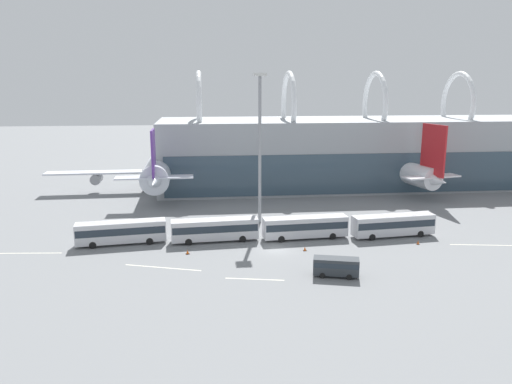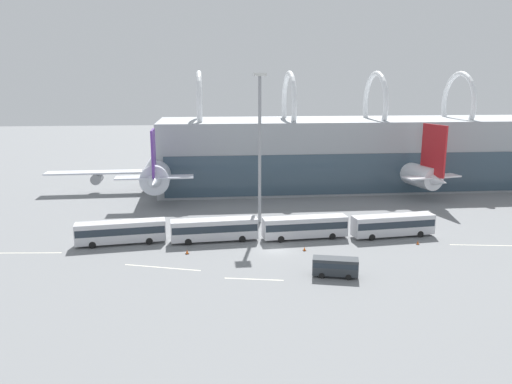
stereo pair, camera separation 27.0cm
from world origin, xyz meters
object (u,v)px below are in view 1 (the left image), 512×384
(shuttle_bus_1, at_px, (215,228))
(shuttle_bus_3, at_px, (393,224))
(floodlight_mast, at_px, (260,134))
(traffic_cone_1, at_px, (418,242))
(shuttle_bus_2, at_px, (305,226))
(airliner_at_gate_far, at_px, (389,167))
(traffic_cone_0, at_px, (305,249))
(service_van_foreground, at_px, (336,266))
(shuttle_bus_0, at_px, (121,231))
(airliner_at_gate_near, at_px, (160,166))
(traffic_cone_2, at_px, (188,252))

(shuttle_bus_1, distance_m, shuttle_bus_3, 27.19)
(floodlight_mast, bearing_deg, traffic_cone_1, -33.18)
(shuttle_bus_2, xyz_separation_m, floodlight_mast, (-5.79, 9.63, 12.98))
(floodlight_mast, xyz_separation_m, traffic_cone_1, (21.65, -14.15, -14.68))
(airliner_at_gate_far, distance_m, floodlight_mast, 42.13)
(traffic_cone_0, relative_size, traffic_cone_1, 1.00)
(shuttle_bus_2, relative_size, service_van_foreground, 2.23)
(shuttle_bus_0, distance_m, floodlight_mast, 26.71)
(airliner_at_gate_far, bearing_deg, traffic_cone_1, 152.78)
(airliner_at_gate_far, relative_size, shuttle_bus_2, 3.06)
(shuttle_bus_0, distance_m, shuttle_bus_2, 27.19)
(airliner_at_gate_near, height_order, shuttle_bus_1, airliner_at_gate_near)
(airliner_at_gate_near, xyz_separation_m, floodlight_mast, (18.65, -28.16, 9.58))
(shuttle_bus_2, relative_size, floodlight_mast, 0.53)
(airliner_at_gate_near, relative_size, shuttle_bus_3, 3.68)
(shuttle_bus_1, bearing_deg, traffic_cone_1, -13.38)
(shuttle_bus_1, relative_size, service_van_foreground, 2.24)
(floodlight_mast, distance_m, traffic_cone_0, 21.62)
(airliner_at_gate_far, height_order, service_van_foreground, airliner_at_gate_far)
(shuttle_bus_0, xyz_separation_m, shuttle_bus_1, (13.59, -0.18, 0.00))
(traffic_cone_2, bearing_deg, traffic_cone_0, -1.28)
(service_van_foreground, bearing_deg, airliner_at_gate_near, 130.36)
(shuttle_bus_0, height_order, service_van_foreground, shuttle_bus_0)
(shuttle_bus_1, distance_m, shuttle_bus_2, 13.59)
(service_van_foreground, xyz_separation_m, floodlight_mast, (-6.46, 24.93, 13.59))
(traffic_cone_1, relative_size, traffic_cone_2, 0.94)
(shuttle_bus_3, bearing_deg, shuttle_bus_2, 172.22)
(airliner_at_gate_near, height_order, traffic_cone_1, airliner_at_gate_near)
(shuttle_bus_1, height_order, traffic_cone_0, shuttle_bus_1)
(airliner_at_gate_far, relative_size, service_van_foreground, 6.84)
(traffic_cone_1, bearing_deg, shuttle_bus_2, 164.06)
(airliner_at_gate_near, distance_m, shuttle_bus_2, 45.13)
(airliner_at_gate_far, xyz_separation_m, service_van_foreground, (-25.60, -50.25, -3.32))
(shuttle_bus_1, bearing_deg, service_van_foreground, -51.67)
(airliner_at_gate_far, xyz_separation_m, traffic_cone_1, (-10.41, -39.47, -4.40))
(airliner_at_gate_near, bearing_deg, shuttle_bus_2, -148.24)
(traffic_cone_0, bearing_deg, shuttle_bus_3, 19.20)
(airliner_at_gate_near, xyz_separation_m, service_van_foreground, (25.11, -53.08, -4.02))
(shuttle_bus_0, bearing_deg, shuttle_bus_2, -7.81)
(shuttle_bus_3, height_order, service_van_foreground, shuttle_bus_3)
(shuttle_bus_2, bearing_deg, traffic_cone_1, -20.13)
(service_van_foreground, relative_size, traffic_cone_1, 9.91)
(airliner_at_gate_far, distance_m, shuttle_bus_3, 37.66)
(traffic_cone_2, bearing_deg, airliner_at_gate_near, 99.19)
(shuttle_bus_0, height_order, shuttle_bus_2, same)
(traffic_cone_1, height_order, traffic_cone_2, traffic_cone_2)
(traffic_cone_2, bearing_deg, airliner_at_gate_far, 42.52)
(shuttle_bus_1, xyz_separation_m, traffic_cone_1, (29.45, -4.63, -1.69))
(service_van_foreground, distance_m, traffic_cone_0, 9.98)
(shuttle_bus_1, bearing_deg, traffic_cone_2, -130.87)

